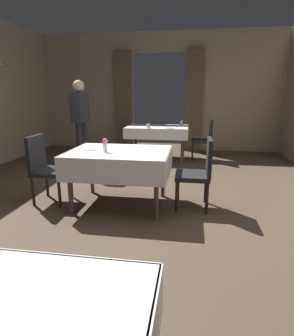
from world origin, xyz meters
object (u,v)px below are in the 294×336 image
object	(u,v)px
glass_far_a	(148,126)
plate_far_b	(169,128)
chair_mid_right	(199,170)
chair_far_right	(205,137)
dining_table_far	(158,130)
flower_vase_mid	(105,145)
plate_mid_b	(90,149)
dining_table_mid	(120,158)
person_waiter_by_doorway	(80,118)
glass_far_c	(181,123)
plate_far_d	(154,125)
chair_mid_left	(45,166)

from	to	relation	value
glass_far_a	plate_far_b	size ratio (longest dim) A/B	0.40
chair_mid_right	chair_far_right	world-z (taller)	same
dining_table_far	flower_vase_mid	bearing A→B (deg)	-95.96
plate_mid_b	flower_vase_mid	bearing A→B (deg)	-28.95
dining_table_mid	person_waiter_by_doorway	distance (m)	2.07
chair_far_right	flower_vase_mid	xyz separation A→B (m)	(-1.40, -3.06, 0.33)
plate_mid_b	glass_far_c	distance (m)	3.36
dining_table_far	plate_far_d	bearing A→B (deg)	112.72
chair_mid_right	flower_vase_mid	distance (m)	1.26
plate_far_b	glass_far_c	distance (m)	0.67
dining_table_mid	glass_far_c	size ratio (longest dim) A/B	11.51
chair_mid_right	plate_far_b	distance (m)	2.60
flower_vase_mid	plate_mid_b	bearing A→B (deg)	151.05
glass_far_a	plate_far_d	size ratio (longest dim) A/B	0.40
dining_table_far	glass_far_a	size ratio (longest dim) A/B	15.14
plate_mid_b	glass_far_a	xyz separation A→B (m)	(0.40, 2.53, 0.04)
chair_mid_right	plate_far_b	bearing A→B (deg)	103.15
dining_table_mid	chair_mid_right	distance (m)	1.05
chair_far_right	person_waiter_by_doorway	xyz separation A→B (m)	(-2.43, -1.30, 0.51)
plate_mid_b	person_waiter_by_doorway	bearing A→B (deg)	115.46
dining_table_far	plate_far_d	xyz separation A→B (m)	(-0.11, 0.26, 0.09)
dining_table_mid	flower_vase_mid	distance (m)	0.27
plate_far_b	flower_vase_mid	bearing A→B (deg)	-102.82
glass_far_a	plate_far_d	bearing A→B (deg)	84.75
plate_far_d	chair_far_right	bearing A→B (deg)	-10.02
flower_vase_mid	person_waiter_by_doorway	distance (m)	2.05
plate_mid_b	dining_table_mid	bearing A→B (deg)	-4.38
plate_far_b	plate_far_d	distance (m)	0.71
chair_far_right	plate_far_b	bearing A→B (deg)	-154.70
plate_far_d	chair_mid_right	bearing A→B (deg)	-72.23
flower_vase_mid	plate_far_b	bearing A→B (deg)	77.18
dining_table_mid	dining_table_far	size ratio (longest dim) A/B	0.94
dining_table_mid	dining_table_far	xyz separation A→B (m)	(0.16, 2.90, 0.01)
chair_mid_left	plate_far_d	bearing A→B (deg)	71.18
chair_mid_left	person_waiter_by_doorway	xyz separation A→B (m)	(-0.14, 1.69, 0.51)
chair_mid_right	plate_mid_b	world-z (taller)	chair_mid_right
plate_mid_b	plate_far_b	size ratio (longest dim) A/B	0.96
dining_table_mid	plate_far_d	bearing A→B (deg)	89.14
chair_far_right	glass_far_c	distance (m)	0.68
glass_far_c	flower_vase_mid	bearing A→B (deg)	-104.22
chair_mid_left	chair_far_right	xyz separation A→B (m)	(2.29, 2.99, 0.00)
plate_far_b	person_waiter_by_doorway	xyz separation A→B (m)	(-1.64, -0.92, 0.27)
glass_far_a	person_waiter_by_doorway	world-z (taller)	person_waiter_by_doorway
chair_mid_left	flower_vase_mid	world-z (taller)	chair_mid_left
dining_table_far	person_waiter_by_doorway	world-z (taller)	person_waiter_by_doorway
person_waiter_by_doorway	plate_far_b	bearing A→B (deg)	29.45
dining_table_far	plate_far_b	distance (m)	0.45
chair_mid_left	plate_far_b	bearing A→B (deg)	60.21
flower_vase_mid	plate_far_d	distance (m)	3.28
dining_table_far	plate_mid_b	size ratio (longest dim) A/B	6.33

